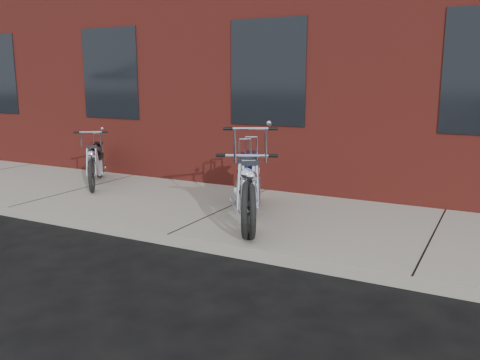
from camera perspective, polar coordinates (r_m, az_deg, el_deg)
The scene contains 6 objects.
ground at distance 6.61m, azimuth -8.12°, elevation -7.32°, with size 120.00×120.00×0.00m, color black.
sidewalk at distance 7.80m, azimuth -1.68°, elevation -3.73°, with size 22.00×3.00×0.15m, color gray.
building_brick at distance 13.70m, azimuth 12.47°, elevation 19.04°, with size 22.00×10.00×8.00m, color maroon.
chopper_purple at distance 7.10m, azimuth 0.86°, elevation -0.98°, with size 1.31×2.16×1.36m.
chopper_blue at distance 7.13m, azimuth 1.04°, elevation -0.84°, with size 1.12×2.32×1.08m.
chopper_third at distance 9.90m, azimuth -15.88°, elevation 1.72°, with size 1.35×1.69×1.05m.
Camera 1 is at (3.71, -5.06, 2.10)m, focal length 38.00 mm.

